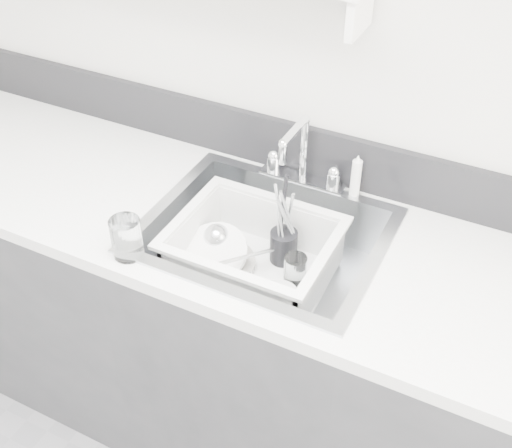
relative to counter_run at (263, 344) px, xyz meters
The scene contains 12 objects.
counter_run is the anchor object (origin of this frame).
backsplash 0.62m from the counter_run, 90.00° to the left, with size 3.20×0.02×0.16m, color black.
sink 0.37m from the counter_run, ahead, with size 0.64×0.52×0.20m, color silver, non-canonical shape.
faucet 0.58m from the counter_run, 90.00° to the left, with size 0.26×0.18×0.23m.
side_sprayer 0.61m from the counter_run, 57.89° to the left, with size 0.03×0.03×0.14m, color silver.
wash_tub 0.38m from the counter_run, 150.06° to the right, with size 0.44×0.36×0.17m, color silver, non-canonical shape.
plate_stack 0.36m from the counter_run, 163.04° to the right, with size 0.24×0.23×0.09m.
utensil_cup 0.37m from the counter_run, 72.14° to the left, with size 0.08×0.08×0.27m.
ladle 0.36m from the counter_run, 163.36° to the right, with size 0.30×0.11×0.09m, color silver, non-canonical shape.
tumbler_in_tub 0.36m from the counter_run, ahead, with size 0.06×0.06×0.09m, color white.
tumbler_counter 0.63m from the counter_run, 138.17° to the right, with size 0.08×0.08×0.11m, color white.
bowl_small 0.35m from the counter_run, 47.12° to the right, with size 0.12×0.12×0.04m, color white.
Camera 1 is at (0.57, 0.00, 2.02)m, focal length 45.00 mm.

